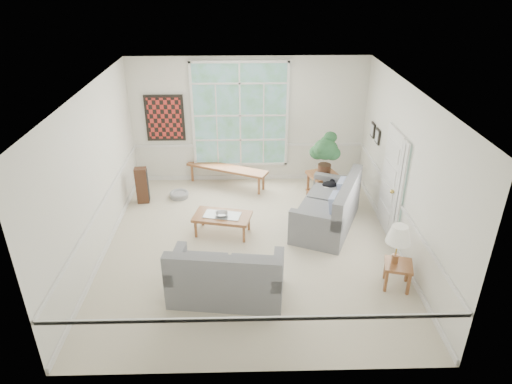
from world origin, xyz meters
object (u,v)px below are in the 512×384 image
(loveseat_right, at_px, (327,203))
(side_table, at_px, (397,275))
(loveseat_front, at_px, (226,270))
(end_table, at_px, (323,186))
(coffee_table, at_px, (223,224))

(loveseat_right, height_order, side_table, loveseat_right)
(loveseat_front, distance_m, side_table, 2.83)
(loveseat_front, height_order, end_table, loveseat_front)
(loveseat_right, xyz_separation_m, loveseat_front, (-1.95, -2.12, -0.04))
(loveseat_right, height_order, end_table, loveseat_right)
(coffee_table, distance_m, end_table, 2.65)
(side_table, bearing_deg, loveseat_front, -177.25)
(end_table, xyz_separation_m, side_table, (0.74, -3.19, -0.08))
(end_table, bearing_deg, coffee_table, -146.82)
(end_table, bearing_deg, loveseat_front, -121.94)
(loveseat_front, height_order, side_table, loveseat_front)
(loveseat_right, bearing_deg, coffee_table, -149.95)
(loveseat_right, xyz_separation_m, side_table, (0.86, -1.98, -0.30))
(loveseat_right, distance_m, coffee_table, 2.14)
(loveseat_right, bearing_deg, side_table, -43.18)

